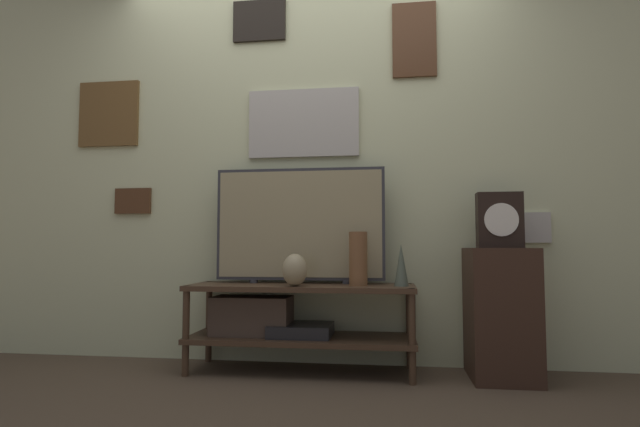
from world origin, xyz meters
TOP-DOWN VIEW (x-y plane):
  - ground_plane at (0.00, 0.00)m, footprint 12.00×12.00m
  - wall_back at (-0.00, 0.51)m, footprint 6.40×0.08m
  - media_console at (-0.11, 0.25)m, footprint 1.33×0.43m
  - television at (-0.03, 0.35)m, footprint 1.04×0.05m
  - vase_slim_bronze at (0.58, 0.21)m, footprint 0.08×0.08m
  - vase_urn_stoneware at (-0.01, 0.12)m, footprint 0.14×0.15m
  - vase_tall_ceramic at (0.34, 0.21)m, footprint 0.11×0.11m
  - side_table at (1.13, 0.25)m, footprint 0.35×0.42m
  - mantel_clock at (1.14, 0.29)m, footprint 0.25×0.11m

SIDE VIEW (x-z plane):
  - ground_plane at x=0.00m, z-range 0.00..0.00m
  - media_console at x=-0.11m, z-range 0.07..0.57m
  - side_table at x=1.13m, z-range 0.00..0.72m
  - vase_urn_stoneware at x=-0.01m, z-range 0.51..0.69m
  - vase_slim_bronze at x=0.58m, z-range 0.51..0.75m
  - vase_tall_ceramic at x=0.34m, z-range 0.51..0.82m
  - television at x=-0.03m, z-range 0.52..1.22m
  - mantel_clock at x=1.14m, z-range 0.72..1.04m
  - wall_back at x=0.00m, z-range 0.01..2.71m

